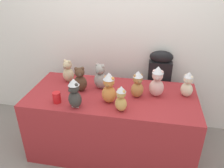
{
  "coord_description": "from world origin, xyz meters",
  "views": [
    {
      "loc": [
        0.38,
        -1.76,
        1.94
      ],
      "look_at": [
        0.0,
        0.25,
        0.87
      ],
      "focal_mm": 35.63,
      "sensor_mm": 36.0,
      "label": 1
    }
  ],
  "objects": [
    {
      "name": "party_cup_red",
      "position": [
        -0.51,
        -0.01,
        0.8
      ],
      "size": [
        0.08,
        0.08,
        0.11
      ],
      "primitive_type": "cylinder",
      "color": "red",
      "rests_on": "display_table"
    },
    {
      "name": "teddy_bear_honey",
      "position": [
        0.14,
        -0.04,
        0.87
      ],
      "size": [
        0.15,
        0.15,
        0.26
      ],
      "rotation": [
        0.0,
        0.0,
        -0.55
      ],
      "color": "tan",
      "rests_on": "display_table"
    },
    {
      "name": "teddy_bear_sand",
      "position": [
        -0.56,
        0.45,
        0.87
      ],
      "size": [
        0.17,
        0.16,
        0.27
      ],
      "rotation": [
        0.0,
        0.0,
        -0.4
      ],
      "color": "#CCB78E",
      "rests_on": "display_table"
    },
    {
      "name": "teddy_bear_charcoal",
      "position": [
        -0.3,
        -0.06,
        0.89
      ],
      "size": [
        0.18,
        0.17,
        0.3
      ],
      "rotation": [
        0.0,
        0.0,
        -0.5
      ],
      "color": "#383533",
      "rests_on": "display_table"
    },
    {
      "name": "teddy_bear_cream",
      "position": [
        0.76,
        0.35,
        0.88
      ],
      "size": [
        0.16,
        0.16,
        0.28
      ],
      "rotation": [
        0.0,
        0.0,
        -0.58
      ],
      "color": "beige",
      "rests_on": "display_table"
    },
    {
      "name": "wall_back",
      "position": [
        0.0,
        0.91,
        1.3
      ],
      "size": [
        7.0,
        0.08,
        2.6
      ],
      "primitive_type": "cube",
      "color": "white",
      "rests_on": "ground_plane"
    },
    {
      "name": "teddy_bear_ginger",
      "position": [
        0.0,
        0.09,
        0.9
      ],
      "size": [
        0.17,
        0.16,
        0.32
      ],
      "rotation": [
        0.0,
        0.0,
        -0.26
      ],
      "color": "#D17F3D",
      "rests_on": "display_table"
    },
    {
      "name": "teddy_bear_ash",
      "position": [
        -0.15,
        0.36,
        0.88
      ],
      "size": [
        0.18,
        0.17,
        0.29
      ],
      "rotation": [
        0.0,
        0.0,
        -0.34
      ],
      "color": "gray",
      "rests_on": "display_table"
    },
    {
      "name": "instrument_case",
      "position": [
        0.5,
        0.79,
        0.54
      ],
      "size": [
        0.28,
        0.12,
        1.08
      ],
      "rotation": [
        0.0,
        0.0,
        -0.0
      ],
      "color": "black",
      "rests_on": "ground_plane"
    },
    {
      "name": "name_card_front_left",
      "position": [
        -0.3,
        -0.07,
        0.77
      ],
      "size": [
        0.07,
        0.01,
        0.05
      ],
      "primitive_type": "cube",
      "rotation": [
        0.0,
        0.0,
        -0.04
      ],
      "color": "white",
      "rests_on": "display_table"
    },
    {
      "name": "teddy_bear_cocoa",
      "position": [
        -0.35,
        0.26,
        0.88
      ],
      "size": [
        0.17,
        0.16,
        0.28
      ],
      "rotation": [
        0.0,
        0.0,
        0.32
      ],
      "color": "#4C3323",
      "rests_on": "display_table"
    },
    {
      "name": "ground_plane",
      "position": [
        0.0,
        0.0,
        0.0
      ],
      "size": [
        10.0,
        10.0,
        0.0
      ],
      "primitive_type": "plane",
      "color": "gray"
    },
    {
      "name": "display_table",
      "position": [
        0.0,
        0.25,
        0.37
      ],
      "size": [
        1.79,
        0.82,
        0.75
      ],
      "primitive_type": "cube",
      "color": "maroon",
      "rests_on": "ground_plane"
    },
    {
      "name": "teddy_bear_blush",
      "position": [
        0.46,
        0.3,
        0.91
      ],
      "size": [
        0.16,
        0.14,
        0.33
      ],
      "rotation": [
        0.0,
        0.0,
        -0.06
      ],
      "color": "beige",
      "rests_on": "display_table"
    },
    {
      "name": "teddy_bear_caramel",
      "position": [
        0.26,
        0.24,
        0.89
      ],
      "size": [
        0.17,
        0.16,
        0.29
      ],
      "rotation": [
        0.0,
        0.0,
        0.53
      ],
      "color": "#B27A42",
      "rests_on": "display_table"
    }
  ]
}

